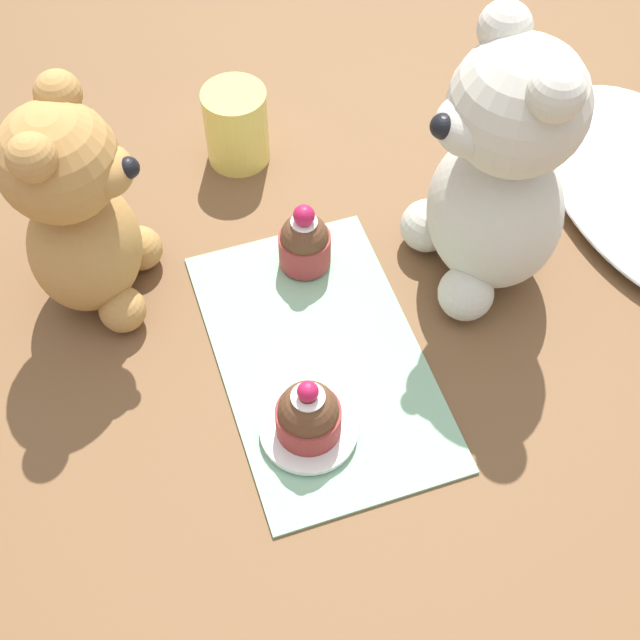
# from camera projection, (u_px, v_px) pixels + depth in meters

# --- Properties ---
(ground_plane) EXTENTS (4.00, 4.00, 0.00)m
(ground_plane) POSITION_uv_depth(u_px,v_px,m) (320.00, 359.00, 0.74)
(ground_plane) COLOR brown
(knitted_placemat) EXTENTS (0.28, 0.17, 0.01)m
(knitted_placemat) POSITION_uv_depth(u_px,v_px,m) (320.00, 357.00, 0.74)
(knitted_placemat) COLOR #8EBC99
(knitted_placemat) RESTS_ON ground_plane
(teddy_bear_cream) EXTENTS (0.13, 0.13, 0.25)m
(teddy_bear_cream) POSITION_uv_depth(u_px,v_px,m) (499.00, 174.00, 0.71)
(teddy_bear_cream) COLOR beige
(teddy_bear_cream) RESTS_ON ground_plane
(teddy_bear_tan) EXTENTS (0.13, 0.13, 0.21)m
(teddy_bear_tan) POSITION_uv_depth(u_px,v_px,m) (78.00, 212.00, 0.70)
(teddy_bear_tan) COLOR #B78447
(teddy_bear_tan) RESTS_ON ground_plane
(cupcake_near_cream_bear) EXTENTS (0.05, 0.05, 0.07)m
(cupcake_near_cream_bear) POSITION_uv_depth(u_px,v_px,m) (305.00, 241.00, 0.78)
(cupcake_near_cream_bear) COLOR #993333
(cupcake_near_cream_bear) RESTS_ON knitted_placemat
(saucer_plate) EXTENTS (0.08, 0.08, 0.01)m
(saucer_plate) POSITION_uv_depth(u_px,v_px,m) (309.00, 429.00, 0.70)
(saucer_plate) COLOR white
(saucer_plate) RESTS_ON knitted_placemat
(cupcake_near_tan_bear) EXTENTS (0.05, 0.05, 0.06)m
(cupcake_near_tan_bear) POSITION_uv_depth(u_px,v_px,m) (308.00, 414.00, 0.68)
(cupcake_near_tan_bear) COLOR #993333
(cupcake_near_tan_bear) RESTS_ON saucer_plate
(juice_glass) EXTENTS (0.06, 0.06, 0.08)m
(juice_glass) POSITION_uv_depth(u_px,v_px,m) (232.00, 127.00, 0.85)
(juice_glass) COLOR #EADB66
(juice_glass) RESTS_ON ground_plane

